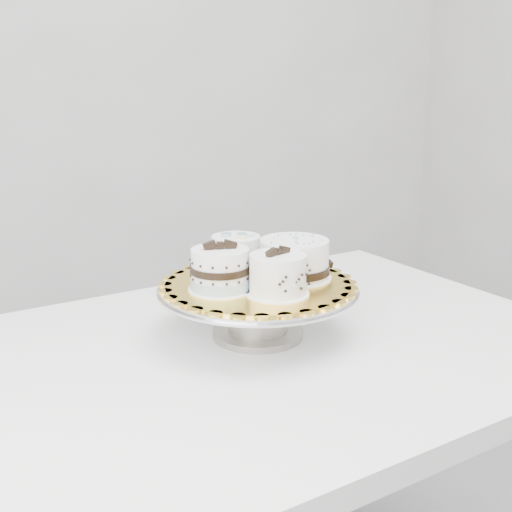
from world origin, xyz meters
name	(u,v)px	position (x,y,z in m)	size (l,w,h in m)	color
wall_back	(51,18)	(0.00, 1.75, 1.40)	(3.50, 0.02, 2.80)	silver
table	(249,389)	(0.00, 0.21, 0.67)	(1.23, 0.87, 0.75)	white
cake_stand	(258,301)	(0.03, 0.25, 0.82)	(0.35, 0.35, 0.10)	gray
cake_board	(258,284)	(0.03, 0.25, 0.85)	(0.33, 0.33, 0.00)	gold
cake_swirl	(278,276)	(0.03, 0.18, 0.88)	(0.12, 0.12, 0.08)	white
cake_banded	(220,271)	(-0.04, 0.24, 0.88)	(0.12, 0.12, 0.09)	white
cake_dots	(236,253)	(0.03, 0.33, 0.88)	(0.12, 0.12, 0.07)	white
cake_ribbon	(295,260)	(0.10, 0.25, 0.88)	(0.14, 0.14, 0.07)	white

